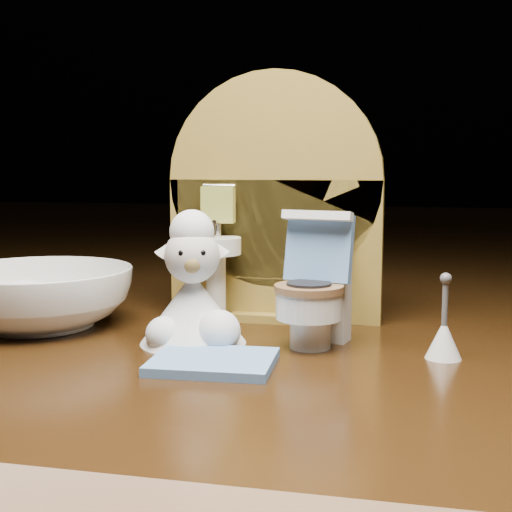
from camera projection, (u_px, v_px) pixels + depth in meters
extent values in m
cube|color=#37210B|center=(252.00, 434.00, 0.39)|extent=(2.50, 2.50, 0.10)
cube|color=olive|center=(275.00, 250.00, 0.44)|extent=(0.13, 0.02, 0.09)
cylinder|color=olive|center=(276.00, 180.00, 0.43)|extent=(0.13, 0.02, 0.13)
cube|color=olive|center=(275.00, 314.00, 0.44)|extent=(0.05, 0.04, 0.01)
cylinder|color=white|center=(216.00, 286.00, 0.43)|extent=(0.01, 0.01, 0.04)
cylinder|color=white|center=(214.00, 246.00, 0.42)|extent=(0.03, 0.03, 0.01)
cylinder|color=silver|center=(218.00, 228.00, 0.43)|extent=(0.00, 0.00, 0.01)
cube|color=#A0A541|center=(218.00, 205.00, 0.43)|extent=(0.02, 0.01, 0.02)
cube|color=olive|center=(332.00, 238.00, 0.42)|extent=(0.02, 0.01, 0.02)
cylinder|color=beige|center=(331.00, 250.00, 0.41)|extent=(0.02, 0.02, 0.02)
cylinder|color=white|center=(310.00, 332.00, 0.37)|extent=(0.02, 0.02, 0.02)
cylinder|color=white|center=(309.00, 305.00, 0.37)|extent=(0.03, 0.03, 0.01)
cylinder|color=brown|center=(309.00, 288.00, 0.37)|extent=(0.04, 0.04, 0.00)
cube|color=white|center=(323.00, 301.00, 0.39)|extent=(0.03, 0.02, 0.04)
cube|color=#618FCB|center=(319.00, 248.00, 0.38)|extent=(0.04, 0.02, 0.04)
cube|color=white|center=(317.00, 216.00, 0.37)|extent=(0.04, 0.01, 0.01)
cylinder|color=#A8B141|center=(338.00, 253.00, 0.38)|extent=(0.01, 0.01, 0.01)
cube|color=#618FCB|center=(213.00, 362.00, 0.34)|extent=(0.06, 0.05, 0.00)
cone|color=white|center=(444.00, 339.00, 0.35)|extent=(0.02, 0.02, 0.02)
cylinder|color=#59595B|center=(445.00, 303.00, 0.35)|extent=(0.00, 0.00, 0.02)
sphere|color=#59595B|center=(446.00, 279.00, 0.35)|extent=(0.01, 0.01, 0.01)
cone|color=white|center=(193.00, 308.00, 0.38)|extent=(0.06, 0.06, 0.04)
sphere|color=white|center=(219.00, 332.00, 0.37)|extent=(0.02, 0.02, 0.02)
sphere|color=white|center=(164.00, 335.00, 0.37)|extent=(0.02, 0.02, 0.02)
sphere|color=beige|center=(192.00, 256.00, 0.37)|extent=(0.03, 0.03, 0.03)
sphere|color=olive|center=(192.00, 264.00, 0.36)|extent=(0.01, 0.01, 0.01)
sphere|color=white|center=(192.00, 232.00, 0.38)|extent=(0.02, 0.02, 0.02)
cone|color=beige|center=(167.00, 248.00, 0.38)|extent=(0.01, 0.01, 0.01)
cone|color=beige|center=(217.00, 248.00, 0.38)|extent=(0.01, 0.01, 0.01)
sphere|color=black|center=(182.00, 253.00, 0.36)|extent=(0.00, 0.00, 0.00)
sphere|color=black|center=(202.00, 253.00, 0.36)|extent=(0.00, 0.00, 0.00)
imported|color=white|center=(38.00, 297.00, 0.42)|extent=(0.11, 0.11, 0.03)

